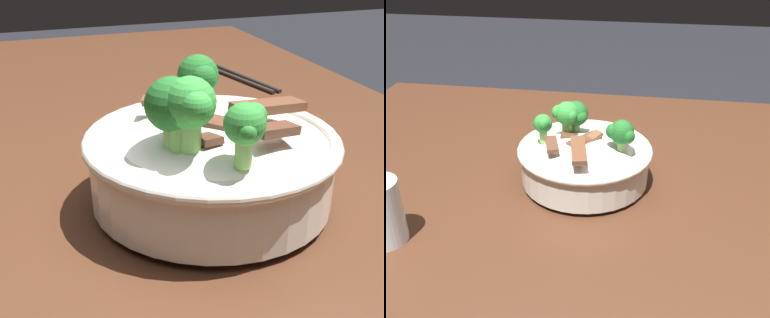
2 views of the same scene
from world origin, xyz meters
TOP-DOWN VIEW (x-y plane):
  - dining_table at (0.00, 0.00)m, footprint 1.48×0.85m
  - rice_bowl at (0.12, 0.03)m, footprint 0.24×0.24m

SIDE VIEW (x-z plane):
  - dining_table at x=0.00m, z-range 0.29..1.07m
  - rice_bowl at x=0.12m, z-range 0.76..0.90m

